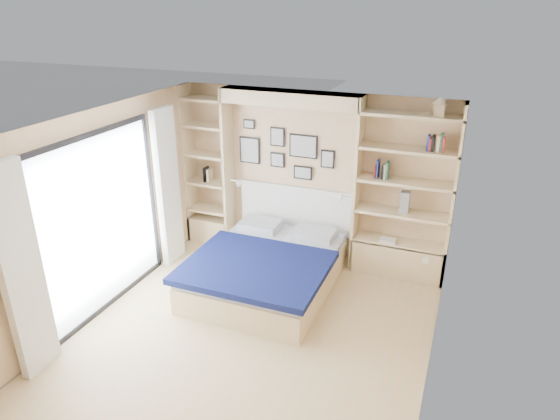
% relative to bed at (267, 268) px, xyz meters
% --- Properties ---
extents(ground, '(4.50, 4.50, 0.00)m').
position_rel_bed_xyz_m(ground, '(0.25, -1.09, -0.28)').
color(ground, tan).
rests_on(ground, ground).
extents(room_shell, '(4.50, 4.50, 4.50)m').
position_rel_bed_xyz_m(room_shell, '(-0.14, 0.44, 0.79)').
color(room_shell, tan).
rests_on(room_shell, ground).
extents(bed, '(1.80, 2.27, 1.07)m').
position_rel_bed_xyz_m(bed, '(0.00, 0.00, 0.00)').
color(bed, beige).
rests_on(bed, ground).
extents(photo_gallery, '(1.48, 0.02, 0.82)m').
position_rel_bed_xyz_m(photo_gallery, '(-0.20, 1.14, 1.32)').
color(photo_gallery, black).
rests_on(photo_gallery, ground).
extents(reading_lamps, '(1.92, 0.12, 0.15)m').
position_rel_bed_xyz_m(reading_lamps, '(-0.05, 0.91, 0.82)').
color(reading_lamps, silver).
rests_on(reading_lamps, ground).
extents(shelf_decor, '(3.49, 0.23, 2.03)m').
position_rel_bed_xyz_m(shelf_decor, '(1.34, 0.98, 1.40)').
color(shelf_decor, maroon).
rests_on(shelf_decor, ground).
extents(deck, '(3.20, 4.00, 0.05)m').
position_rel_bed_xyz_m(deck, '(-3.35, -1.09, -0.28)').
color(deck, '#736755').
rests_on(deck, ground).
extents(deck_chair, '(0.54, 0.81, 0.78)m').
position_rel_bed_xyz_m(deck_chair, '(-3.40, -1.04, 0.09)').
color(deck_chair, tan).
rests_on(deck_chair, ground).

